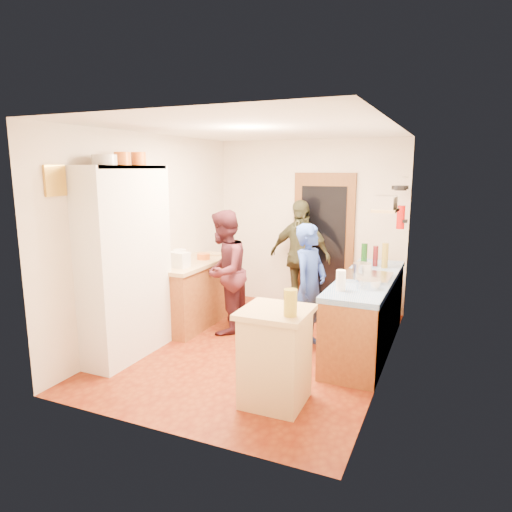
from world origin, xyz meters
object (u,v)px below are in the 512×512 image
Objects in this scene: hutch_body at (126,263)px; right_counter_base at (366,315)px; island_base at (275,359)px; person_back at (300,256)px; person_left at (227,271)px; person_hob at (311,287)px.

right_counter_base is at bearing 27.47° from hutch_body.
island_base is 2.88m from person_back.
person_left is (-1.83, -0.11, 0.40)m from right_counter_base.
right_counter_base is at bearing -57.01° from person_hob.
person_hob is (1.88, 1.06, -0.34)m from hutch_body.
island_base is 2.06m from person_left.
person_left is at bearing 129.88° from island_base.
hutch_body reaches higher than person_hob.
hutch_body is 2.56× the size of island_base.
person_left is (-1.20, 0.14, 0.06)m from person_hob.
right_counter_base is 1.29× the size of person_back.
person_left reaches higher than person_hob.
person_back reaches higher than person_hob.
person_back reaches higher than person_left.
person_back is at bearing 144.68° from person_left.
right_counter_base is 2.56× the size of island_base.
hutch_body is 1.40m from person_left.
person_hob is (-0.62, -0.24, 0.34)m from right_counter_base.
hutch_body reaches higher than person_back.
hutch_body is at bearing 169.65° from island_base.
hutch_body reaches higher than right_counter_base.
right_counter_base is 1.44× the size of person_hob.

